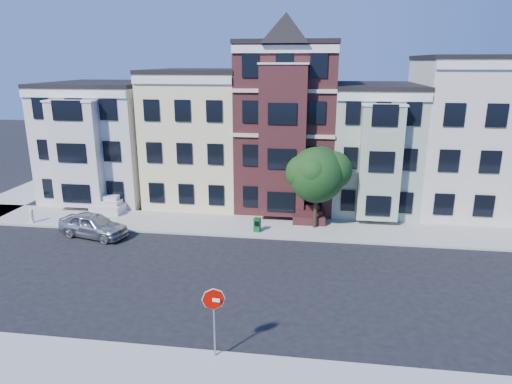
# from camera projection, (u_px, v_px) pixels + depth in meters

# --- Properties ---
(ground) EXTENTS (120.00, 120.00, 0.00)m
(ground) POSITION_uv_depth(u_px,v_px,m) (265.00, 284.00, 23.18)
(ground) COLOR black
(far_sidewalk) EXTENTS (60.00, 4.00, 0.15)m
(far_sidewalk) POSITION_uv_depth(u_px,v_px,m) (279.00, 228.00, 30.77)
(far_sidewalk) COLOR #9E9B93
(far_sidewalk) RESTS_ON ground
(house_white) EXTENTS (8.00, 9.00, 9.00)m
(house_white) POSITION_uv_depth(u_px,v_px,m) (107.00, 141.00, 37.73)
(house_white) COLOR beige
(house_white) RESTS_ON ground
(house_yellow) EXTENTS (7.00, 9.00, 10.00)m
(house_yellow) POSITION_uv_depth(u_px,v_px,m) (200.00, 138.00, 36.53)
(house_yellow) COLOR beige
(house_yellow) RESTS_ON ground
(house_brown) EXTENTS (7.00, 9.00, 12.00)m
(house_brown) POSITION_uv_depth(u_px,v_px,m) (288.00, 127.00, 35.32)
(house_brown) COLOR #3C1919
(house_brown) RESTS_ON ground
(house_green) EXTENTS (6.00, 9.00, 9.00)m
(house_green) POSITION_uv_depth(u_px,v_px,m) (372.00, 148.00, 34.87)
(house_green) COLOR #9FAE91
(house_green) RESTS_ON ground
(house_cream) EXTENTS (8.00, 9.00, 11.00)m
(house_cream) POSITION_uv_depth(u_px,v_px,m) (470.00, 137.00, 33.66)
(house_cream) COLOR beige
(house_cream) RESTS_ON ground
(street_tree) EXTENTS (6.48, 6.48, 6.73)m
(street_tree) POSITION_uv_depth(u_px,v_px,m) (317.00, 179.00, 29.75)
(street_tree) COLOR #214D1B
(street_tree) RESTS_ON far_sidewalk
(parked_car) EXTENTS (4.91, 2.92, 1.57)m
(parked_car) POSITION_uv_depth(u_px,v_px,m) (93.00, 225.00, 29.22)
(parked_car) COLOR #ADAEB4
(parked_car) RESTS_ON ground
(newspaper_box) EXTENTS (0.47, 0.43, 0.92)m
(newspaper_box) POSITION_uv_depth(u_px,v_px,m) (257.00, 225.00, 29.77)
(newspaper_box) COLOR #0B5A1B
(newspaper_box) RESTS_ON far_sidewalk
(fire_hydrant) EXTENTS (0.36, 0.36, 0.78)m
(fire_hydrant) POSITION_uv_depth(u_px,v_px,m) (32.00, 217.00, 31.42)
(fire_hydrant) COLOR silver
(fire_hydrant) RESTS_ON far_sidewalk
(stop_sign) EXTENTS (0.88, 0.24, 3.18)m
(stop_sign) POSITION_uv_depth(u_px,v_px,m) (214.00, 318.00, 16.86)
(stop_sign) COLOR #AE0900
(stop_sign) RESTS_ON near_sidewalk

